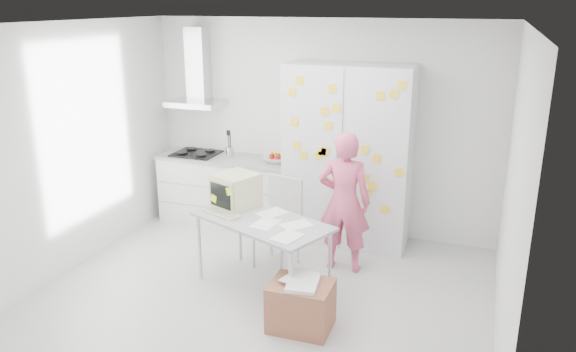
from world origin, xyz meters
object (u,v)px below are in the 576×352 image
(desk, at_px, (245,203))
(chair, at_px, (280,216))
(cardboard_box, at_px, (301,305))
(person, at_px, (344,202))

(desk, bearing_deg, chair, 88.73)
(cardboard_box, bearing_deg, desk, 140.49)
(chair, relative_size, cardboard_box, 1.77)
(desk, relative_size, cardboard_box, 2.81)
(desk, distance_m, chair, 0.60)
(cardboard_box, bearing_deg, person, 87.72)
(desk, distance_m, cardboard_box, 1.29)
(person, height_order, chair, person)
(desk, height_order, cardboard_box, desk)
(person, relative_size, desk, 1.00)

